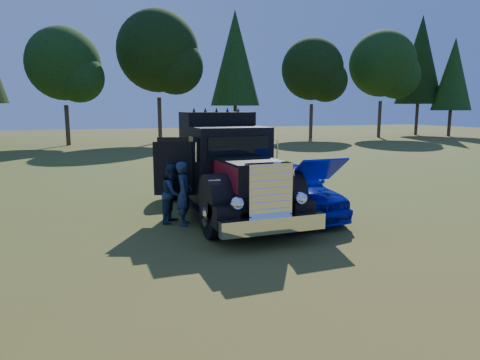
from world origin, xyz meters
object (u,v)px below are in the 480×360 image
Objects in this scene: diamond_t_truck at (226,172)px; hotrod_coupe at (287,188)px; spectator_near at (184,194)px; spectator_far at (173,193)px.

diamond_t_truck reaches higher than hotrod_coupe.
spectator_near is 0.46m from spectator_far.
diamond_t_truck is 1.54× the size of hotrod_coupe.
diamond_t_truck is at bearing 162.95° from hotrod_coupe.
hotrod_coupe is 3.12m from spectator_near.
diamond_t_truck is 4.39× the size of spectator_far.
diamond_t_truck reaches higher than spectator_far.
diamond_t_truck is at bearing -47.79° from spectator_far.
diamond_t_truck is 1.60m from spectator_near.
diamond_t_truck is 4.16× the size of spectator_near.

